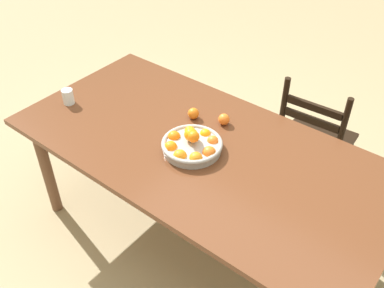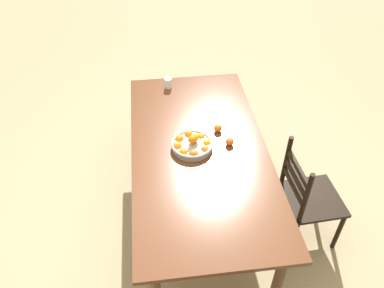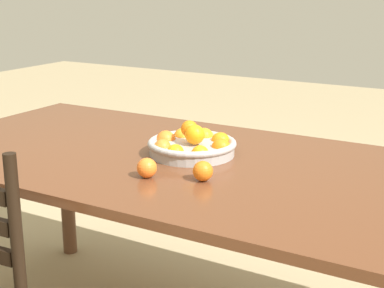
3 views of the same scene
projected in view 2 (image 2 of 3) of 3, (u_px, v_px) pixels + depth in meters
The scene contains 7 objects.
ground_plane at pixel (198, 212), 3.35m from camera, with size 12.00×12.00×0.00m, color tan.
dining_table at pixel (199, 157), 2.91m from camera, with size 2.04×1.01×0.75m.
chair_near_window at pixel (307, 198), 2.90m from camera, with size 0.45×0.45×0.92m.
fruit_bowl at pixel (192, 145), 2.84m from camera, with size 0.32×0.32×0.12m.
orange_loose_0 at pixel (230, 142), 2.87m from camera, with size 0.06×0.06×0.06m, color orange.
orange_loose_1 at pixel (218, 128), 2.99m from camera, with size 0.06×0.06×0.06m, color orange.
drinking_glass at pixel (168, 83), 3.44m from camera, with size 0.07×0.07×0.09m, color silver.
Camera 2 is at (2.08, -0.31, 2.68)m, focal length 35.56 mm.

